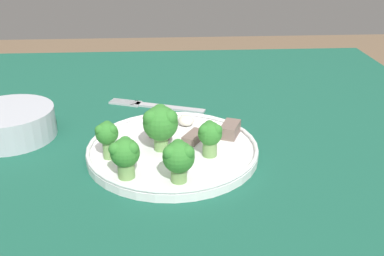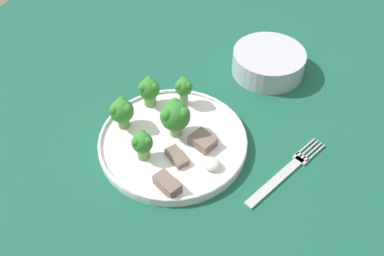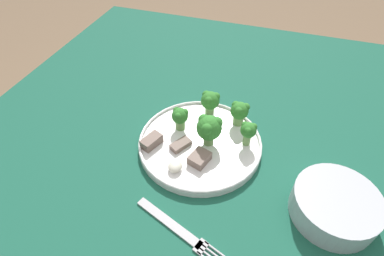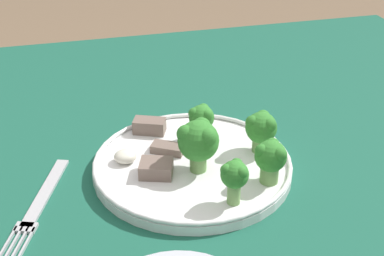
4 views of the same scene
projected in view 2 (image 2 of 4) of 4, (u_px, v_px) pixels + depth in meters
table at (195, 153)px, 0.88m from camera, size 1.17×1.18×0.78m
dinner_plate at (173, 142)px, 0.76m from camera, size 0.25×0.25×0.02m
fork at (285, 173)px, 0.72m from camera, size 0.08×0.18×0.00m
cream_bowl at (268, 63)px, 0.89m from camera, size 0.14×0.14×0.05m
broccoli_floret_near_rim_left at (142, 144)px, 0.71m from camera, size 0.04×0.03×0.05m
broccoli_floret_center_left at (175, 116)px, 0.74m from camera, size 0.05×0.05×0.07m
broccoli_floret_back_left at (184, 88)px, 0.80m from camera, size 0.03×0.03×0.05m
broccoli_floret_front_left at (149, 90)px, 0.80m from camera, size 0.04×0.04×0.06m
broccoli_floret_center_back at (122, 111)px, 0.76m from camera, size 0.04×0.04×0.06m
meat_slice_front_slice at (167, 184)px, 0.68m from camera, size 0.05×0.04×0.02m
meat_slice_middle_slice at (177, 157)px, 0.73m from camera, size 0.05×0.04×0.01m
meat_slice_rear_slice at (203, 141)px, 0.75m from camera, size 0.05×0.04×0.02m
sauce_dollop at (211, 164)px, 0.71m from camera, size 0.03×0.03×0.02m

